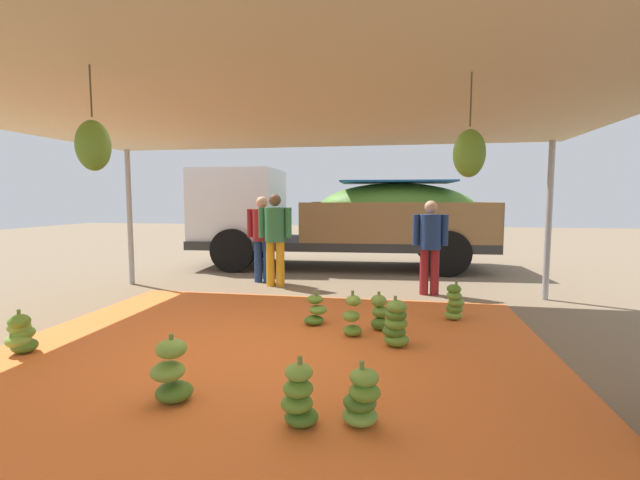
# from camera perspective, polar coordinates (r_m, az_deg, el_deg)

# --- Properties ---
(ground_plane) EXTENTS (40.00, 40.00, 0.00)m
(ground_plane) POSITION_cam_1_polar(r_m,az_deg,el_deg) (7.76, -0.22, -7.12)
(ground_plane) COLOR #7F6B51
(tarp_orange) EXTENTS (6.14, 5.57, 0.01)m
(tarp_orange) POSITION_cam_1_polar(r_m,az_deg,el_deg) (4.95, -6.72, -14.42)
(tarp_orange) COLOR orange
(tarp_orange) RESTS_ON ground
(tent_canopy) EXTENTS (8.00, 7.00, 2.68)m
(tent_canopy) POSITION_cam_1_polar(r_m,az_deg,el_deg) (4.66, -7.39, 16.76)
(tent_canopy) COLOR #9EA0A5
(tent_canopy) RESTS_ON ground
(banana_bunch_0) EXTENTS (0.40, 0.39, 0.58)m
(banana_bunch_0) POSITION_cam_1_polar(r_m,az_deg,el_deg) (5.13, 9.82, -10.78)
(banana_bunch_0) COLOR #60932D
(banana_bunch_0) RESTS_ON tarp_orange
(banana_bunch_1) EXTENTS (0.35, 0.34, 0.56)m
(banana_bunch_1) POSITION_cam_1_polar(r_m,az_deg,el_deg) (6.38, 17.06, -7.88)
(banana_bunch_1) COLOR #75A83D
(banana_bunch_1) RESTS_ON tarp_orange
(banana_bunch_2) EXTENTS (0.34, 0.34, 0.49)m
(banana_bunch_2) POSITION_cam_1_polar(r_m,az_deg,el_deg) (5.74, 7.78, -9.44)
(banana_bunch_2) COLOR #477523
(banana_bunch_2) RESTS_ON tarp_orange
(banana_bunch_3) EXTENTS (0.34, 0.36, 0.53)m
(banana_bunch_3) POSITION_cam_1_polar(r_m,az_deg,el_deg) (3.42, -2.76, -19.76)
(banana_bunch_3) COLOR #477523
(banana_bunch_3) RESTS_ON tarp_orange
(banana_bunch_4) EXTENTS (0.30, 0.33, 0.56)m
(banana_bunch_4) POSITION_cam_1_polar(r_m,az_deg,el_deg) (5.42, 4.22, -10.02)
(banana_bunch_4) COLOR #60932D
(banana_bunch_4) RESTS_ON tarp_orange
(banana_bunch_5) EXTENTS (0.36, 0.37, 0.45)m
(banana_bunch_5) POSITION_cam_1_polar(r_m,az_deg,el_deg) (5.92, -0.58, -9.21)
(banana_bunch_5) COLOR #477523
(banana_bunch_5) RESTS_ON tarp_orange
(banana_bunch_6) EXTENTS (0.38, 0.38, 0.57)m
(banana_bunch_6) POSITION_cam_1_polar(r_m,az_deg,el_deg) (3.96, -18.75, -16.09)
(banana_bunch_6) COLOR #477523
(banana_bunch_6) RESTS_ON tarp_orange
(banana_bunch_7) EXTENTS (0.35, 0.35, 0.49)m
(banana_bunch_7) POSITION_cam_1_polar(r_m,az_deg,el_deg) (3.45, 5.46, -19.86)
(banana_bunch_7) COLOR #75A83D
(banana_bunch_7) RESTS_ON tarp_orange
(banana_bunch_8) EXTENTS (0.38, 0.40, 0.48)m
(banana_bunch_8) POSITION_cam_1_polar(r_m,az_deg,el_deg) (5.83, -34.34, -10.12)
(banana_bunch_8) COLOR #477523
(banana_bunch_8) RESTS_ON tarp_orange
(cargo_truck_main) EXTENTS (7.20, 2.73, 2.40)m
(cargo_truck_main) POSITION_cam_1_polar(r_m,az_deg,el_deg) (10.77, 1.98, 3.23)
(cargo_truck_main) COLOR #2D2D2D
(cargo_truck_main) RESTS_ON ground
(worker_0) EXTENTS (0.63, 0.39, 1.73)m
(worker_0) POSITION_cam_1_polar(r_m,az_deg,el_deg) (8.86, -7.51, 0.98)
(worker_0) COLOR navy
(worker_0) RESTS_ON ground
(worker_1) EXTENTS (0.60, 0.37, 1.65)m
(worker_1) POSITION_cam_1_polar(r_m,az_deg,el_deg) (7.85, 14.12, -0.03)
(worker_1) COLOR maroon
(worker_1) RESTS_ON ground
(worker_2) EXTENTS (0.65, 0.40, 1.77)m
(worker_2) POSITION_cam_1_polar(r_m,az_deg,el_deg) (8.42, -5.86, 0.96)
(worker_2) COLOR orange
(worker_2) RESTS_ON ground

